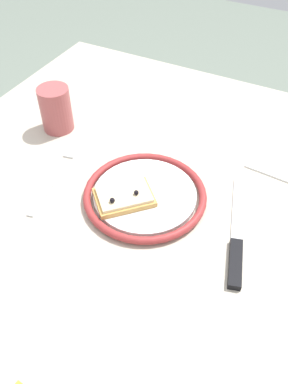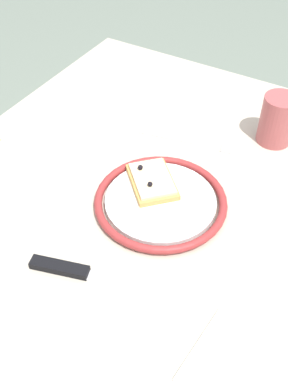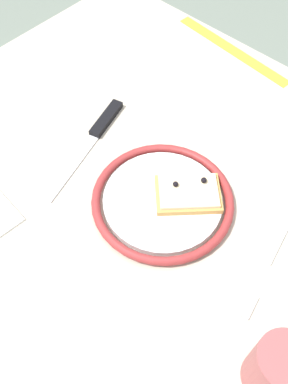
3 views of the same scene
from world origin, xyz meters
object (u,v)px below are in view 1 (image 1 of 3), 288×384
Objects in this scene: dining_table at (161,220)px; fork at (55,177)px; knife at (236,247)px; napkin at (284,159)px; cup at (56,109)px; pizza_slice_near at (124,196)px; plate at (145,195)px.

fork is at bearing -161.89° from dining_table.
knife is 1.18× the size of fork.
dining_table is 0.20m from knife.
dining_table is 7.76× the size of napkin.
cup is (-0.45, 0.14, 0.04)m from knife.
pizza_slice_near is 0.51× the size of knife.
fork is at bearing -179.76° from pizza_slice_near.
pizza_slice_near is 0.21m from knife.
plate is 0.04m from pizza_slice_near.
plate is at bearing -21.47° from cup.
fork is at bearing 179.68° from knife.
fork is 1.60× the size of napkin.
dining_table is 4.13× the size of knife.
napkin is (0.18, 0.19, 0.09)m from dining_table.
pizza_slice_near is 0.97× the size of napkin.
napkin reaches higher than dining_table.
napkin is (0.20, 0.23, -0.01)m from plate.
fork is at bearing -170.00° from plate.
cup reaches higher than fork.
napkin is at bearing 48.52° from pizza_slice_near.
dining_table is at bearing -133.44° from napkin.
fork is 0.17m from cup.
cup reaches higher than dining_table.
plate reaches higher than knife.
dining_table is 4.86× the size of fork.
cup is at bearing 165.93° from dining_table.
plate is at bearing 169.64° from knife.
knife is (0.16, -0.07, 0.09)m from dining_table.
fork is (-0.15, -0.00, -0.02)m from pizza_slice_near.
plate is 2.31× the size of cup.
plate is 0.29m from cup.
pizza_slice_near is (-0.04, -0.06, 0.11)m from dining_table.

